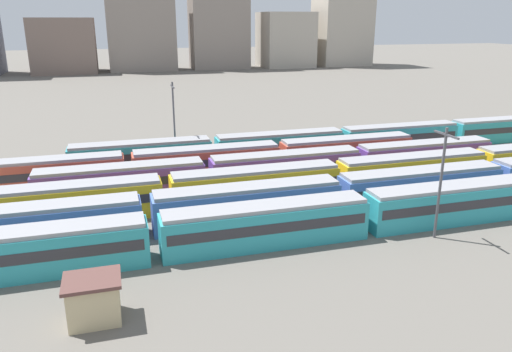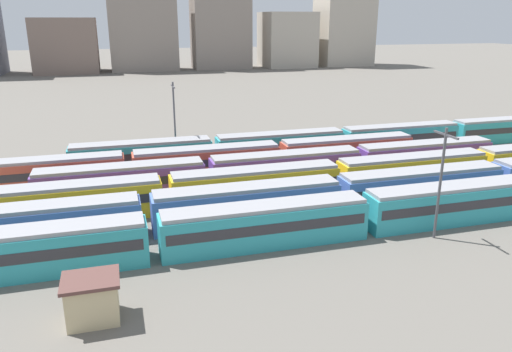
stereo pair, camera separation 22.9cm
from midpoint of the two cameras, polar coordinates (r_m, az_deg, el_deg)
ground_plane at (r=53.73m, az=-10.65°, el=-3.01°), size 600.00×600.00×0.00m
train_track_0 at (r=45.95m, az=12.59°, el=-4.20°), size 74.70×3.06×3.75m
train_track_1 at (r=50.18m, az=9.62°, el=-2.13°), size 74.70×3.06×3.75m
train_track_2 at (r=60.14m, az=17.67°, el=0.60°), size 93.60×3.06×3.75m
train_track_3 at (r=58.58m, az=3.58°, el=0.98°), size 55.80×3.06×3.75m
train_track_4 at (r=61.30m, az=-5.54°, el=1.69°), size 55.80×3.06×3.75m
train_track_5 at (r=77.06m, az=16.39°, el=4.35°), size 93.60×3.06×3.75m
catenary_pole_0 at (r=45.45m, az=20.69°, el=-0.29°), size 0.24×3.20×10.02m
catenary_pole_1 at (r=67.96m, az=-9.30°, el=6.63°), size 0.24×3.20×10.79m
signal_hut at (r=34.24m, az=-18.19°, el=-13.32°), size 3.60×3.00×3.04m
distant_building_1 at (r=197.50m, az=-21.05°, el=13.89°), size 22.02×21.77×19.28m
distant_building_2 at (r=197.12m, az=-12.99°, el=17.04°), size 24.60×15.17×36.14m
distant_building_3 at (r=201.23m, az=-4.12°, el=18.16°), size 22.01×14.01×41.33m
distant_building_4 at (r=208.93m, az=3.64°, el=15.43°), size 19.84×20.14×21.49m
distant_building_5 at (r=218.46m, az=10.23°, el=18.47°), size 21.15×17.75×45.73m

